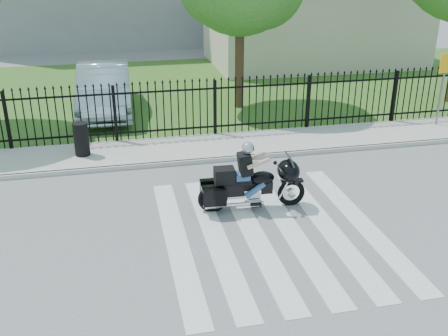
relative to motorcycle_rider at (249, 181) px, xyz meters
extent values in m
plane|color=slate|center=(0.20, -1.15, -0.67)|extent=(120.00, 120.00, 0.00)
cube|color=#ADAAA3|center=(0.20, 3.85, -0.61)|extent=(40.00, 2.00, 0.12)
cube|color=#ADAAA3|center=(0.20, 2.85, -0.61)|extent=(40.00, 0.12, 0.12)
cube|color=#2F6021|center=(0.20, 10.85, -0.66)|extent=(40.00, 12.00, 0.02)
cube|color=black|center=(0.20, 4.85, -0.32)|extent=(26.00, 0.04, 0.05)
cube|color=black|center=(0.20, 4.85, 0.88)|extent=(26.00, 0.04, 0.05)
cylinder|color=#382316|center=(1.70, 7.85, 1.41)|extent=(0.32, 0.32, 4.16)
cube|color=beige|center=(7.20, 14.85, 1.08)|extent=(10.00, 6.00, 3.50)
torus|color=black|center=(0.98, -0.05, -0.36)|extent=(0.65, 0.15, 0.64)
torus|color=black|center=(-0.83, 0.04, -0.36)|extent=(0.68, 0.17, 0.68)
cube|color=black|center=(-0.09, 0.00, -0.16)|extent=(1.22, 0.28, 0.28)
ellipsoid|color=black|center=(0.28, -0.01, 0.06)|extent=(0.59, 0.40, 0.31)
cube|color=black|center=(-0.27, 0.01, 0.02)|extent=(0.62, 0.33, 0.09)
cube|color=silver|center=(0.05, 0.00, -0.32)|extent=(0.39, 0.30, 0.28)
ellipsoid|color=black|center=(0.89, -0.04, 0.19)|extent=(0.53, 0.69, 0.50)
cube|color=black|center=(-0.57, 0.03, 0.19)|extent=(0.46, 0.37, 0.33)
cube|color=navy|center=(-0.16, 0.01, 0.13)|extent=(0.33, 0.29, 0.17)
sphere|color=#A4A6AC|center=(-0.05, 0.00, 0.80)|extent=(0.27, 0.27, 0.27)
imported|color=#99B0C1|center=(-3.09, 8.20, 0.19)|extent=(1.88, 5.12, 1.67)
cylinder|color=slate|center=(7.43, 4.19, 0.55)|extent=(0.06, 0.06, 2.20)
cube|color=#F4A80C|center=(7.43, 4.17, 1.45)|extent=(0.50, 0.13, 0.60)
cylinder|color=black|center=(-3.77, 3.86, -0.08)|extent=(0.44, 0.44, 0.93)
camera|label=1|loc=(-2.82, -10.25, 4.86)|focal=42.00mm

